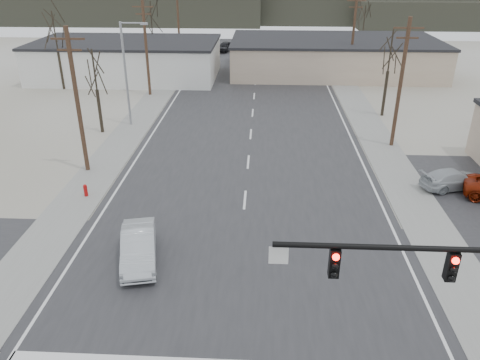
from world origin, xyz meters
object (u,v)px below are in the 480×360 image
object	(u,v)px
fire_hydrant	(86,190)
car_parked_silver	(453,179)
car_far_a	(259,60)
car_far_b	(225,47)
sedan_crossing	(139,247)

from	to	relation	value
fire_hydrant	car_parked_silver	world-z (taller)	car_parked_silver
car_far_a	car_parked_silver	world-z (taller)	car_far_a
fire_hydrant	car_far_b	bearing A→B (deg)	84.33
fire_hydrant	sedan_crossing	xyz separation A→B (m)	(5.14, -6.69, 0.37)
car_far_b	car_far_a	bearing A→B (deg)	-44.66
car_parked_silver	car_far_b	bearing A→B (deg)	4.56
sedan_crossing	car_far_b	size ratio (longest dim) A/B	1.09
car_far_b	fire_hydrant	bearing A→B (deg)	-78.22
car_far_a	car_far_b	bearing A→B (deg)	-61.72
sedan_crossing	car_parked_silver	size ratio (longest dim) A/B	1.08
car_far_a	car_parked_silver	xyz separation A→B (m)	(13.40, -36.90, -0.23)
car_parked_silver	fire_hydrant	bearing A→B (deg)	78.59
car_parked_silver	car_far_a	bearing A→B (deg)	2.73
sedan_crossing	fire_hydrant	bearing A→B (deg)	114.77
sedan_crossing	car_parked_silver	world-z (taller)	sedan_crossing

